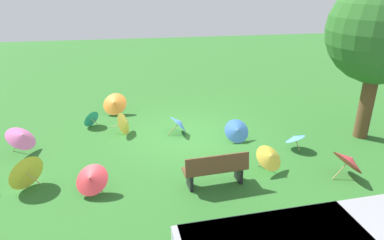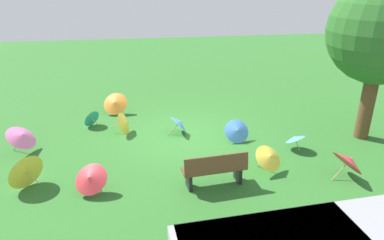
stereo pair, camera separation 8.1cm
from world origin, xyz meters
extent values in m
plane|color=#2D6B28|center=(0.00, 0.00, 0.00)|extent=(40.00, 40.00, 0.00)
cube|color=brown|center=(-0.26, 2.92, 0.45)|extent=(1.63, 0.59, 0.05)
cube|color=brown|center=(-0.27, 3.12, 0.68)|extent=(1.60, 0.25, 0.45)
cube|color=black|center=(0.38, 2.97, 0.23)|extent=(0.11, 0.41, 0.45)
cube|color=black|center=(-0.89, 2.86, 0.23)|extent=(0.11, 0.41, 0.45)
cylinder|color=brown|center=(-5.61, 0.98, 1.23)|extent=(0.44, 0.44, 2.46)
sphere|color=#286023|center=(-5.61, 0.98, 3.39)|extent=(3.12, 3.12, 3.12)
cylinder|color=tan|center=(5.13, 0.23, 0.23)|extent=(0.35, 0.16, 0.46)
cone|color=pink|center=(4.91, 0.31, 0.52)|extent=(1.06, 1.11, 0.68)
sphere|color=tan|center=(4.86, 0.33, 0.59)|extent=(0.06, 0.05, 0.05)
cylinder|color=tan|center=(-3.50, 3.20, 0.22)|extent=(0.40, 0.09, 0.43)
cone|color=#D8383F|center=(-3.75, 3.16, 0.49)|extent=(0.89, 0.97, 0.71)
sphere|color=tan|center=(-3.81, 3.15, 0.55)|extent=(0.06, 0.04, 0.05)
cylinder|color=tan|center=(0.41, -0.21, 0.17)|extent=(0.37, 0.11, 0.34)
cone|color=#4C8CE5|center=(0.19, -0.27, 0.38)|extent=(0.73, 0.83, 0.63)
sphere|color=tan|center=(0.13, -0.28, 0.42)|extent=(0.06, 0.05, 0.05)
cylinder|color=tan|center=(2.65, 2.67, 0.19)|extent=(0.16, 0.32, 0.39)
cone|color=#D8383F|center=(2.73, 2.86, 0.44)|extent=(1.01, 0.96, 0.63)
sphere|color=tan|center=(2.75, 2.90, 0.49)|extent=(0.05, 0.06, 0.05)
cylinder|color=tan|center=(-3.13, 1.56, 0.17)|extent=(0.15, 0.18, 0.35)
cone|color=#4C8CE5|center=(-3.06, 1.46, 0.38)|extent=(0.82, 0.82, 0.38)
sphere|color=tan|center=(-3.04, 1.44, 0.43)|extent=(0.06, 0.06, 0.05)
cylinder|color=tan|center=(4.10, 2.52, 0.38)|extent=(0.39, 0.37, 0.14)
cone|color=yellow|center=(4.34, 2.29, 0.46)|extent=(0.89, 0.90, 0.92)
sphere|color=tan|center=(4.40, 2.24, 0.48)|extent=(0.06, 0.06, 0.04)
cylinder|color=tan|center=(3.02, -1.21, 0.23)|extent=(0.23, 0.23, 0.13)
cone|color=teal|center=(3.16, -1.35, 0.31)|extent=(0.67, 0.67, 0.62)
sphere|color=tan|center=(3.20, -1.39, 0.33)|extent=(0.06, 0.06, 0.05)
cylinder|color=tan|center=(2.29, -2.62, 0.20)|extent=(0.15, 0.42, 0.41)
cone|color=orange|center=(2.37, -2.37, 0.45)|extent=(1.07, 0.95, 0.75)
sphere|color=tan|center=(2.38, -2.32, 0.49)|extent=(0.05, 0.06, 0.05)
cylinder|color=tan|center=(-1.73, 2.41, 0.21)|extent=(0.18, 0.33, 0.41)
cone|color=yellow|center=(-1.82, 2.61, 0.46)|extent=(0.97, 0.94, 0.60)
sphere|color=tan|center=(-1.84, 2.65, 0.52)|extent=(0.05, 0.06, 0.05)
cylinder|color=tan|center=(2.22, -0.62, 0.27)|extent=(0.43, 0.17, 0.18)
cone|color=yellow|center=(1.95, -0.52, 0.38)|extent=(0.63, 0.84, 0.76)
sphere|color=tan|center=(1.88, -0.50, 0.41)|extent=(0.06, 0.05, 0.05)
cylinder|color=tan|center=(-1.50, 0.40, 0.17)|extent=(0.06, 0.39, 0.33)
cone|color=#4C8CE5|center=(-1.52, 0.63, 0.36)|extent=(0.85, 0.68, 0.68)
sphere|color=tan|center=(-1.53, 0.68, 0.40)|extent=(0.04, 0.05, 0.05)
camera|label=1|loc=(1.56, 10.08, 4.82)|focal=32.10mm
camera|label=2|loc=(1.48, 10.09, 4.82)|focal=32.10mm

